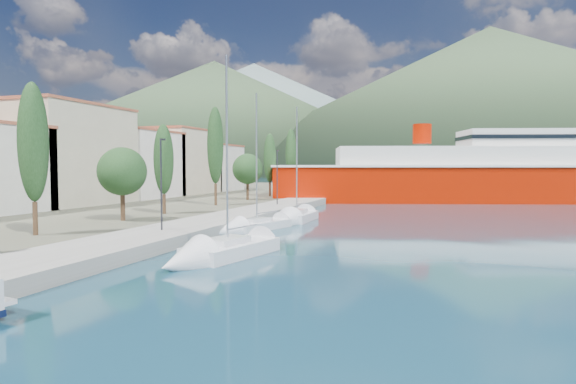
% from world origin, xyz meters
% --- Properties ---
extents(ground, '(1400.00, 1400.00, 0.00)m').
position_xyz_m(ground, '(0.00, 120.00, 0.00)').
color(ground, '#143A4C').
extents(quay, '(5.00, 88.00, 0.80)m').
position_xyz_m(quay, '(-9.00, 26.00, 0.40)').
color(quay, gray).
rests_on(quay, ground).
extents(land_strip, '(70.00, 148.00, 0.70)m').
position_xyz_m(land_strip, '(-47.00, 36.00, 0.35)').
color(land_strip, '#565644').
rests_on(land_strip, ground).
extents(hills_far, '(1480.00, 900.00, 180.00)m').
position_xyz_m(hills_far, '(138.59, 618.73, 77.39)').
color(hills_far, slate).
rests_on(hills_far, ground).
extents(town_buildings, '(9.20, 69.20, 11.30)m').
position_xyz_m(town_buildings, '(-32.00, 36.91, 5.57)').
color(town_buildings, beige).
rests_on(town_buildings, land_strip).
extents(tree_row, '(3.93, 63.21, 10.95)m').
position_xyz_m(tree_row, '(-15.55, 31.79, 5.81)').
color(tree_row, '#47301E').
rests_on(tree_row, land_strip).
extents(lamp_posts, '(0.15, 46.39, 6.06)m').
position_xyz_m(lamp_posts, '(-9.00, 14.57, 4.08)').
color(lamp_posts, '#2D2D33').
rests_on(lamp_posts, quay).
extents(sailboat_near, '(4.31, 8.70, 12.01)m').
position_xyz_m(sailboat_near, '(-2.92, 9.47, 0.32)').
color(sailboat_near, silver).
rests_on(sailboat_near, ground).
extents(sailboat_mid, '(4.39, 8.30, 11.57)m').
position_xyz_m(sailboat_mid, '(-5.79, 20.76, 0.29)').
color(sailboat_mid, silver).
rests_on(sailboat_mid, ground).
extents(sailboat_far, '(2.51, 7.76, 11.39)m').
position_xyz_m(sailboat_far, '(-4.08, 27.46, 0.32)').
color(sailboat_far, silver).
rests_on(sailboat_far, ground).
extents(ferry, '(60.44, 28.21, 11.77)m').
position_xyz_m(ferry, '(13.52, 62.03, 3.58)').
color(ferry, '#A71400').
rests_on(ferry, ground).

